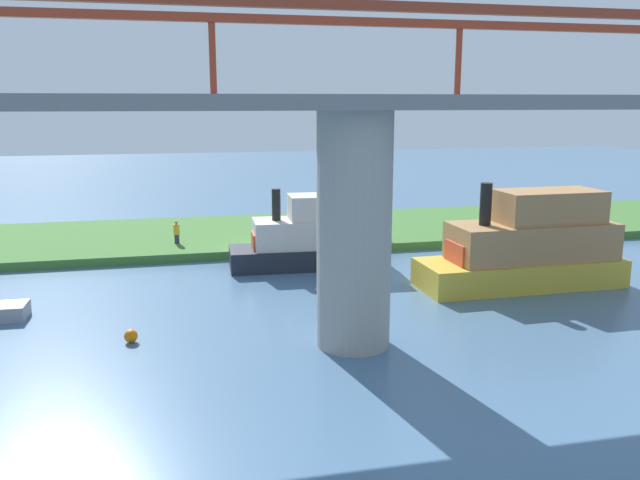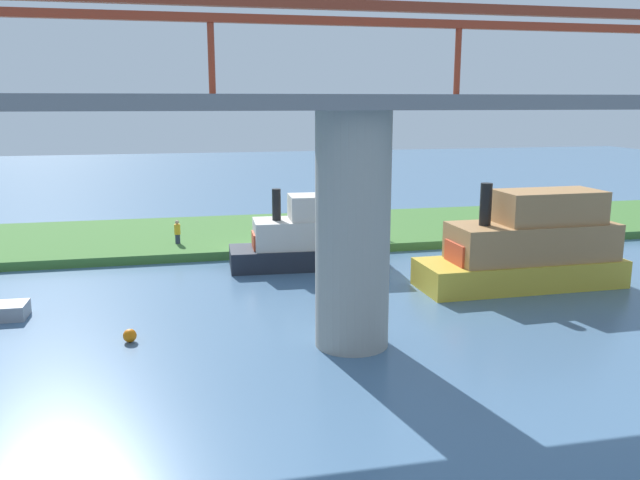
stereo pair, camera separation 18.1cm
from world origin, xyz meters
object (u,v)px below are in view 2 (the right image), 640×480
(motorboat_red, at_px, (528,248))
(marker_buoy, at_px, (130,336))
(bridge_pylon, at_px, (353,231))
(person_on_bank, at_px, (177,232))
(mooring_post, at_px, (385,233))
(motorboat_white, at_px, (313,238))

(motorboat_red, bearing_deg, marker_buoy, 11.48)
(bridge_pylon, xyz_separation_m, person_on_bank, (5.97, -16.94, -3.02))
(mooring_post, bearing_deg, marker_buoy, 42.84)
(motorboat_red, height_order, marker_buoy, motorboat_red)
(mooring_post, bearing_deg, motorboat_white, 33.91)
(mooring_post, height_order, marker_buoy, mooring_post)
(person_on_bank, xyz_separation_m, mooring_post, (-12.29, 1.69, -0.30))
(mooring_post, distance_m, motorboat_red, 10.36)
(mooring_post, height_order, motorboat_red, motorboat_red)
(bridge_pylon, bearing_deg, marker_buoy, -14.37)
(person_on_bank, bearing_deg, mooring_post, 172.16)
(bridge_pylon, bearing_deg, motorboat_red, -150.89)
(mooring_post, relative_size, motorboat_white, 0.10)
(bridge_pylon, bearing_deg, person_on_bank, -70.57)
(motorboat_white, relative_size, marker_buoy, 16.88)
(motorboat_white, relative_size, motorboat_red, 0.85)
(bridge_pylon, bearing_deg, motorboat_white, -95.36)
(bridge_pylon, xyz_separation_m, marker_buoy, (7.94, -2.03, -3.97))
(bridge_pylon, relative_size, mooring_post, 10.44)
(bridge_pylon, height_order, marker_buoy, bridge_pylon)
(motorboat_red, distance_m, marker_buoy, 18.68)
(bridge_pylon, height_order, mooring_post, bridge_pylon)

